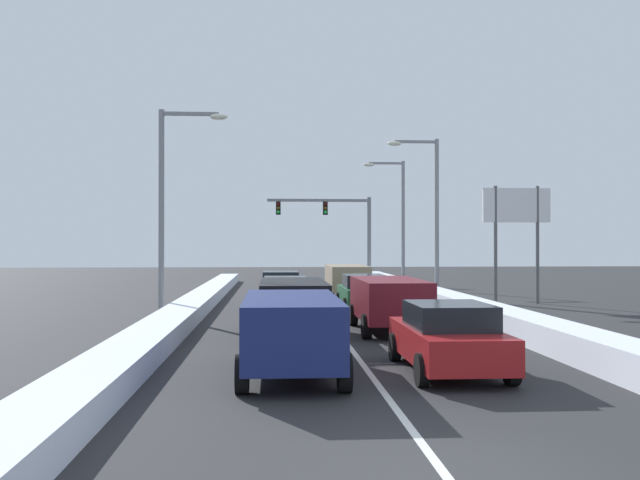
# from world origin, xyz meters

# --- Properties ---
(ground_plane) EXTENTS (120.00, 120.00, 0.00)m
(ground_plane) POSITION_xyz_m (0.00, 16.98, 0.00)
(ground_plane) COLOR #28282B
(lane_stripe_between_right_lane_and_center_lane) EXTENTS (0.14, 46.71, 0.01)m
(lane_stripe_between_right_lane_and_center_lane) POSITION_xyz_m (-0.00, 21.23, 0.00)
(lane_stripe_between_right_lane_and_center_lane) COLOR silver
(lane_stripe_between_right_lane_and_center_lane) RESTS_ON ground
(snow_bank_right_shoulder) EXTENTS (1.21, 46.71, 0.72)m
(snow_bank_right_shoulder) POSITION_xyz_m (5.30, 21.23, 0.36)
(snow_bank_right_shoulder) COLOR silver
(snow_bank_right_shoulder) RESTS_ON ground
(snow_bank_left_shoulder) EXTENTS (1.28, 46.71, 0.57)m
(snow_bank_left_shoulder) POSITION_xyz_m (-5.30, 21.23, 0.28)
(snow_bank_left_shoulder) COLOR silver
(snow_bank_left_shoulder) RESTS_ON ground
(sedan_red_right_lane_nearest) EXTENTS (2.00, 4.50, 1.51)m
(sedan_red_right_lane_nearest) POSITION_xyz_m (1.72, 6.70, 0.76)
(sedan_red_right_lane_nearest) COLOR maroon
(sedan_red_right_lane_nearest) RESTS_ON ground
(suv_maroon_right_lane_second) EXTENTS (2.16, 4.90, 1.67)m
(suv_maroon_right_lane_second) POSITION_xyz_m (1.62, 13.86, 1.02)
(suv_maroon_right_lane_second) COLOR maroon
(suv_maroon_right_lane_second) RESTS_ON ground
(sedan_green_right_lane_third) EXTENTS (2.00, 4.50, 1.51)m
(sedan_green_right_lane_third) POSITION_xyz_m (1.72, 20.97, 0.76)
(sedan_green_right_lane_third) COLOR #1E5633
(sedan_green_right_lane_third) RESTS_ON ground
(suv_tan_right_lane_fourth) EXTENTS (2.16, 4.90, 1.67)m
(suv_tan_right_lane_fourth) POSITION_xyz_m (1.77, 28.13, 1.02)
(suv_tan_right_lane_fourth) COLOR #937F60
(suv_tan_right_lane_fourth) RESTS_ON ground
(suv_navy_center_lane_nearest) EXTENTS (2.16, 4.90, 1.67)m
(suv_navy_center_lane_nearest) POSITION_xyz_m (-1.69, 6.47, 1.02)
(suv_navy_center_lane_nearest) COLOR navy
(suv_navy_center_lane_nearest) RESTS_ON ground
(suv_black_center_lane_second) EXTENTS (2.16, 4.90, 1.67)m
(suv_black_center_lane_second) POSITION_xyz_m (-1.47, 12.85, 1.02)
(suv_black_center_lane_second) COLOR black
(suv_black_center_lane_second) RESTS_ON ground
(sedan_gray_center_lane_third) EXTENTS (2.00, 4.50, 1.51)m
(sedan_gray_center_lane_third) POSITION_xyz_m (-1.60, 19.10, 0.76)
(sedan_gray_center_lane_third) COLOR slate
(sedan_gray_center_lane_third) RESTS_ON ground
(sedan_silver_center_lane_fourth) EXTENTS (2.00, 4.50, 1.51)m
(sedan_silver_center_lane_fourth) POSITION_xyz_m (-1.73, 24.65, 0.76)
(sedan_silver_center_lane_fourth) COLOR #B7BABF
(sedan_silver_center_lane_fourth) RESTS_ON ground
(traffic_light_gantry) EXTENTS (7.54, 0.47, 6.20)m
(traffic_light_gantry) POSITION_xyz_m (2.57, 42.45, 4.50)
(traffic_light_gantry) COLOR slate
(traffic_light_gantry) RESTS_ON ground
(street_lamp_right_near) EXTENTS (2.66, 0.36, 8.23)m
(street_lamp_right_near) POSITION_xyz_m (6.03, 27.60, 4.92)
(street_lamp_right_near) COLOR gray
(street_lamp_right_near) RESTS_ON ground
(street_lamp_right_mid) EXTENTS (2.66, 0.36, 8.09)m
(street_lamp_right_mid) POSITION_xyz_m (5.85, 36.09, 4.85)
(street_lamp_right_mid) COLOR gray
(street_lamp_right_mid) RESTS_ON ground
(street_lamp_left_mid) EXTENTS (2.66, 0.36, 8.00)m
(street_lamp_left_mid) POSITION_xyz_m (-6.02, 19.21, 4.80)
(street_lamp_left_mid) COLOR gray
(street_lamp_left_mid) RESTS_ON ground
(roadside_sign_right) EXTENTS (3.20, 0.16, 5.50)m
(roadside_sign_right) POSITION_xyz_m (9.27, 23.79, 4.02)
(roadside_sign_right) COLOR #59595B
(roadside_sign_right) RESTS_ON ground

